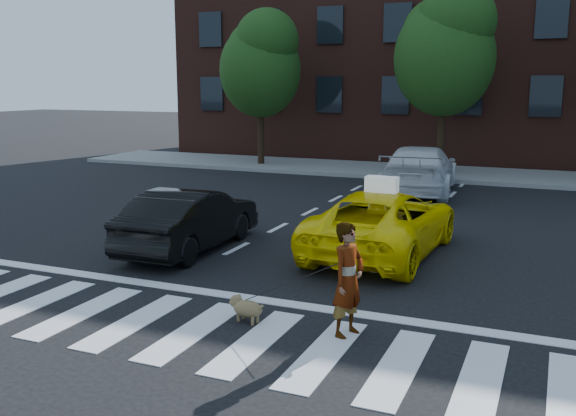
{
  "coord_description": "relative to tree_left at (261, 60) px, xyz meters",
  "views": [
    {
      "loc": [
        4.68,
        -7.5,
        3.52
      ],
      "look_at": [
        -0.17,
        3.89,
        1.1
      ],
      "focal_mm": 40.0,
      "sensor_mm": 36.0,
      "label": 1
    }
  ],
  "objects": [
    {
      "name": "white_suv",
      "position": [
        7.52,
        -3.99,
        -3.67
      ],
      "size": [
        2.68,
        5.5,
        1.54
      ],
      "primitive_type": "imported",
      "rotation": [
        0.0,
        0.0,
        3.24
      ],
      "color": "silver",
      "rests_on": "ground"
    },
    {
      "name": "dog",
      "position": [
        7.48,
        -16.34,
        -4.22
      ],
      "size": [
        0.65,
        0.35,
        0.37
      ],
      "rotation": [
        0.0,
        0.0,
        -0.24
      ],
      "color": "olive",
      "rests_on": "ground"
    },
    {
      "name": "black_sedan",
      "position": [
        4.48,
        -13.02,
        -3.78
      ],
      "size": [
        1.55,
        4.08,
        1.33
      ],
      "primitive_type": "imported",
      "rotation": [
        0.0,
        0.0,
        3.18
      ],
      "color": "black",
      "rests_on": "ground"
    },
    {
      "name": "tree_mid",
      "position": [
        7.5,
        -0.0,
        0.41
      ],
      "size": [
        3.69,
        3.69,
        7.1
      ],
      "color": "black",
      "rests_on": "ground"
    },
    {
      "name": "tree_left",
      "position": [
        0.0,
        0.0,
        0.0
      ],
      "size": [
        3.39,
        3.38,
        6.5
      ],
      "color": "black",
      "rests_on": "ground"
    },
    {
      "name": "stop_line",
      "position": [
        6.97,
        -15.4,
        -4.43
      ],
      "size": [
        12.0,
        0.3,
        0.01
      ],
      "primitive_type": "cube",
      "color": "silver",
      "rests_on": "ground"
    },
    {
      "name": "woman",
      "position": [
        9.05,
        -16.26,
        -3.62
      ],
      "size": [
        0.56,
        0.69,
        1.64
      ],
      "primitive_type": "imported",
      "rotation": [
        0.0,
        0.0,
        1.25
      ],
      "color": "#999999",
      "rests_on": "ground"
    },
    {
      "name": "taxi_sign",
      "position": [
        8.37,
        -11.94,
        -2.94
      ],
      "size": [
        0.66,
        0.31,
        0.32
      ],
      "primitive_type": "cube",
      "rotation": [
        0.0,
        0.0,
        3.09
      ],
      "color": "white",
      "rests_on": "taxi"
    },
    {
      "name": "building",
      "position": [
        6.97,
        8.0,
        1.56
      ],
      "size": [
        26.0,
        10.0,
        12.0
      ],
      "primitive_type": "cube",
      "color": "#4D241B",
      "rests_on": "ground"
    },
    {
      "name": "crosswalk",
      "position": [
        6.97,
        -17.0,
        -4.43
      ],
      "size": [
        13.0,
        2.4,
        0.01
      ],
      "primitive_type": "cube",
      "color": "silver",
      "rests_on": "ground"
    },
    {
      "name": "taxi",
      "position": [
        8.37,
        -11.74,
        -3.77
      ],
      "size": [
        2.46,
        4.93,
        1.34
      ],
      "primitive_type": "imported",
      "rotation": [
        0.0,
        0.0,
        3.09
      ],
      "color": "#FFE005",
      "rests_on": "ground"
    },
    {
      "name": "sidewalk_far",
      "position": [
        6.97,
        0.5,
        -4.37
      ],
      "size": [
        30.0,
        4.0,
        0.15
      ],
      "primitive_type": "cube",
      "color": "slate",
      "rests_on": "ground"
    },
    {
      "name": "ground",
      "position": [
        6.97,
        -17.0,
        -4.44
      ],
      "size": [
        120.0,
        120.0,
        0.0
      ],
      "primitive_type": "plane",
      "color": "black",
      "rests_on": "ground"
    }
  ]
}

